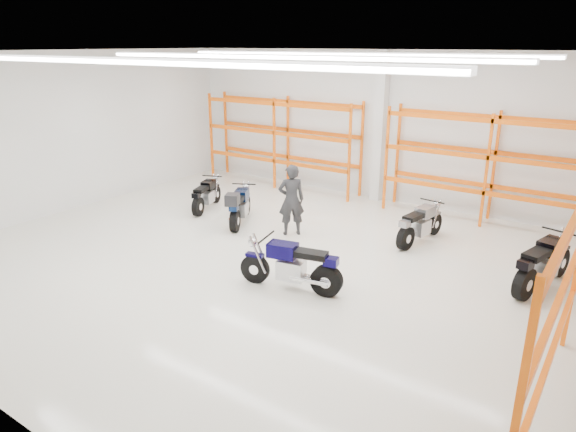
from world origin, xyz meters
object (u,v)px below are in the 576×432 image
Objects in this scene: standing_man at (291,200)px; motorcycle_main at (295,267)px; motorcycle_back_a at (206,196)px; motorcycle_back_c at (419,225)px; structural_column at (380,128)px; motorcycle_back_b at (239,207)px; motorcycle_back_d at (542,265)px.

motorcycle_main is at bearing 81.64° from standing_man.
standing_man is (3.19, -0.25, 0.49)m from motorcycle_back_a.
motorcycle_back_c reaches higher than motorcycle_back_a.
motorcycle_main is at bearing -78.28° from structural_column.
structural_column reaches higher than standing_man.
structural_column is (1.99, 4.29, 1.74)m from motorcycle_back_b.
standing_man is 4.32m from structural_column.
standing_man is at bearing 7.78° from motorcycle_back_b.
structural_column reaches higher than motorcycle_back_c.
motorcycle_back_c is (4.46, 1.47, -0.06)m from motorcycle_back_b.
structural_column is at bearing 144.43° from motorcycle_back_d.
motorcycle_back_b is 4.70m from motorcycle_back_c.
standing_man reaches higher than motorcycle_back_a.
standing_man is at bearing -156.60° from motorcycle_back_c.
motorcycle_main is 5.76m from motorcycle_back_a.
structural_column is (3.64, 3.84, 1.82)m from motorcycle_back_a.
motorcycle_main is at bearing -34.99° from motorcycle_back_b.
motorcycle_back_b is 5.04m from structural_column.
motorcycle_back_d reaches higher than motorcycle_back_c.
motorcycle_back_b reaches higher than motorcycle_main.
motorcycle_back_b is 0.99× the size of motorcycle_back_c.
structural_column is at bearing 131.16° from motorcycle_back_c.
motorcycle_back_d reaches higher than motorcycle_back_a.
motorcycle_back_a is 0.40× the size of structural_column.
motorcycle_back_c is at bearing -48.84° from structural_column.
motorcycle_back_c is at bearing 74.17° from motorcycle_main.
standing_man is (1.55, 0.21, 0.40)m from motorcycle_back_b.
motorcycle_back_b is (1.65, -0.46, 0.08)m from motorcycle_back_a.
motorcycle_back_d is at bearing 3.47° from motorcycle_back_b.
motorcycle_back_d is at bearing -0.06° from motorcycle_back_a.
motorcycle_back_a is 0.83× the size of motorcycle_back_d.
motorcycle_back_c is at bearing 18.26° from motorcycle_back_b.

